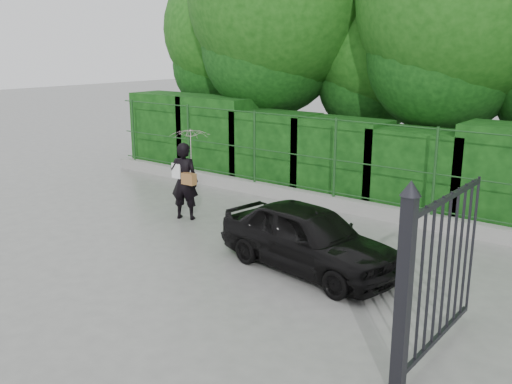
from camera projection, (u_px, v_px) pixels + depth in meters
The scene contains 8 objects.
ground at pixel (179, 262), 9.88m from camera, with size 80.00×80.00×0.00m, color gray.
kerb at pixel (318, 200), 13.26m from camera, with size 14.00×0.25×0.30m, color #9E9E99.
fence at pixel (328, 157), 12.87m from camera, with size 14.13×0.06×1.80m.
hedge at pixel (336, 156), 13.90m from camera, with size 14.20×1.20×2.24m.
trees at pixel (434, 4), 13.92m from camera, with size 17.10×6.15×8.08m.
gate at pixel (422, 276), 6.27m from camera, with size 0.22×2.33×2.36m.
woman at pixel (188, 162), 12.01m from camera, with size 0.93×0.85×1.97m.
car at pixel (308, 237), 9.43m from camera, with size 1.32×3.29×1.12m, color black.
Camera 1 is at (6.78, -6.44, 3.66)m, focal length 40.00 mm.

